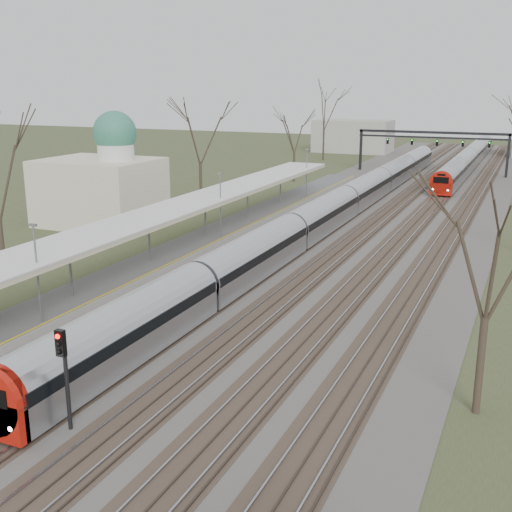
# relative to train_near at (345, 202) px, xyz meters

# --- Properties ---
(track_bed) EXTENTS (24.00, 160.00, 0.22)m
(track_bed) POSITION_rel_train_near_xyz_m (2.76, 4.53, -1.42)
(track_bed) COLOR #474442
(track_bed) RESTS_ON ground
(platform) EXTENTS (3.50, 69.00, 1.00)m
(platform) POSITION_rel_train_near_xyz_m (-6.55, -12.97, -0.98)
(platform) COLOR #9E9B93
(platform) RESTS_ON ground
(canopy) EXTENTS (4.10, 50.00, 3.11)m
(canopy) POSITION_rel_train_near_xyz_m (-6.55, -17.48, 2.45)
(canopy) COLOR slate
(canopy) RESTS_ON platform
(dome_building) EXTENTS (10.00, 8.00, 10.30)m
(dome_building) POSITION_rel_train_near_xyz_m (-19.21, -12.47, 2.24)
(dome_building) COLOR beige
(dome_building) RESTS_ON ground
(signal_gantry) EXTENTS (21.00, 0.59, 6.08)m
(signal_gantry) POSITION_rel_train_near_xyz_m (2.79, 34.52, 3.43)
(signal_gantry) COLOR black
(signal_gantry) RESTS_ON ground
(tree_west_far) EXTENTS (5.50, 5.50, 11.33)m
(tree_west_far) POSITION_rel_train_near_xyz_m (-14.50, -2.47, 6.54)
(tree_west_far) COLOR #2D231C
(tree_west_far) RESTS_ON ground
(tree_east_near) EXTENTS (4.50, 4.50, 9.27)m
(tree_east_near) POSITION_rel_train_near_xyz_m (15.50, -35.47, 5.08)
(tree_east_near) COLOR #2D231C
(tree_east_near) RESTS_ON ground
(train_near) EXTENTS (2.62, 90.21, 3.05)m
(train_near) POSITION_rel_train_near_xyz_m (0.00, 0.00, 0.00)
(train_near) COLOR #A5A8AF
(train_near) RESTS_ON ground
(train_far) EXTENTS (2.62, 60.21, 3.05)m
(train_far) POSITION_rel_train_near_xyz_m (7.00, 44.44, 0.00)
(train_far) COLOR #A5A8AF
(train_far) RESTS_ON ground
(signal_post) EXTENTS (0.35, 0.45, 4.10)m
(signal_post) POSITION_rel_train_near_xyz_m (1.75, -42.96, 1.25)
(signal_post) COLOR black
(signal_post) RESTS_ON ground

